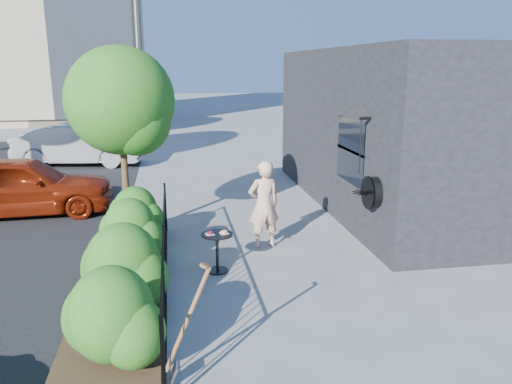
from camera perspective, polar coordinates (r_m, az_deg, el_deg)
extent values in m
plane|color=gray|center=(8.65, -0.08, -10.26)|extent=(120.00, 120.00, 0.00)
cube|color=black|center=(14.12, 19.36, 7.00)|extent=(6.00, 9.00, 4.00)
cube|color=black|center=(11.00, 10.80, 4.65)|extent=(0.04, 1.60, 1.40)
cube|color=black|center=(11.00, 10.82, 4.65)|extent=(0.05, 1.70, 0.06)
cylinder|color=black|center=(9.72, 13.21, -0.05)|extent=(0.18, 0.60, 0.60)
cylinder|color=black|center=(9.68, 12.67, -0.08)|extent=(0.03, 0.64, 0.64)
cube|color=black|center=(9.93, 12.43, 8.22)|extent=(0.25, 0.06, 0.06)
cylinder|color=black|center=(9.97, 11.83, 5.08)|extent=(0.02, 0.02, 1.05)
cylinder|color=black|center=(5.65, -10.56, -18.57)|extent=(0.05, 0.05, 1.10)
cylinder|color=black|center=(8.33, -10.39, -7.38)|extent=(0.05, 0.05, 1.10)
cylinder|color=black|center=(11.18, -10.31, -1.75)|extent=(0.05, 0.05, 1.10)
cube|color=black|center=(8.16, -10.55, -4.05)|extent=(0.03, 6.00, 0.03)
cube|color=black|center=(8.51, -10.25, -10.20)|extent=(0.03, 6.00, 0.03)
cylinder|color=black|center=(5.73, -10.55, -18.03)|extent=(0.02, 0.02, 1.04)
cylinder|color=black|center=(5.90, -10.54, -17.00)|extent=(0.02, 0.02, 1.04)
cylinder|color=black|center=(6.07, -10.52, -16.03)|extent=(0.02, 0.02, 1.04)
cylinder|color=black|center=(6.25, -10.51, -15.11)|extent=(0.02, 0.02, 1.04)
cylinder|color=black|center=(6.42, -10.49, -14.24)|extent=(0.02, 0.02, 1.04)
cylinder|color=black|center=(6.60, -10.48, -13.42)|extent=(0.02, 0.02, 1.04)
cylinder|color=black|center=(6.78, -10.47, -12.64)|extent=(0.02, 0.02, 1.04)
cylinder|color=black|center=(6.96, -10.46, -11.90)|extent=(0.02, 0.02, 1.04)
cylinder|color=black|center=(7.14, -10.45, -11.19)|extent=(0.02, 0.02, 1.04)
cylinder|color=black|center=(7.32, -10.44, -10.53)|extent=(0.02, 0.02, 1.04)
cylinder|color=black|center=(7.50, -10.43, -9.89)|extent=(0.02, 0.02, 1.04)
cylinder|color=black|center=(7.68, -10.42, -9.29)|extent=(0.02, 0.02, 1.04)
cylinder|color=black|center=(7.87, -10.41, -8.71)|extent=(0.02, 0.02, 1.04)
cylinder|color=black|center=(8.05, -10.40, -8.16)|extent=(0.02, 0.02, 1.04)
cylinder|color=black|center=(8.24, -10.39, -7.63)|extent=(0.02, 0.02, 1.04)
cylinder|color=black|center=(8.42, -10.39, -7.13)|extent=(0.02, 0.02, 1.04)
cylinder|color=black|center=(8.61, -10.38, -6.65)|extent=(0.02, 0.02, 1.04)
cylinder|color=black|center=(8.80, -10.37, -6.19)|extent=(0.02, 0.02, 1.04)
cylinder|color=black|center=(8.99, -10.37, -5.75)|extent=(0.02, 0.02, 1.04)
cylinder|color=black|center=(9.17, -10.36, -5.32)|extent=(0.02, 0.02, 1.04)
cylinder|color=black|center=(9.36, -10.35, -4.92)|extent=(0.02, 0.02, 1.04)
cylinder|color=black|center=(9.55, -10.35, -4.53)|extent=(0.02, 0.02, 1.04)
cylinder|color=black|center=(9.74, -10.34, -4.15)|extent=(0.02, 0.02, 1.04)
cylinder|color=black|center=(9.93, -10.34, -3.79)|extent=(0.02, 0.02, 1.04)
cylinder|color=black|center=(10.12, -10.33, -3.45)|extent=(0.02, 0.02, 1.04)
cylinder|color=black|center=(10.31, -10.33, -3.11)|extent=(0.02, 0.02, 1.04)
cylinder|color=black|center=(10.51, -10.32, -2.79)|extent=(0.02, 0.02, 1.04)
cylinder|color=black|center=(10.70, -10.32, -2.48)|extent=(0.02, 0.02, 1.04)
cylinder|color=black|center=(10.89, -10.31, -2.18)|extent=(0.02, 0.02, 1.04)
cylinder|color=black|center=(11.08, -10.31, -1.89)|extent=(0.02, 0.02, 1.04)
cube|color=#382616|center=(8.57, -15.00, -10.71)|extent=(1.30, 6.00, 0.08)
ellipsoid|color=#255E15|center=(6.31, -16.17, -13.60)|extent=(1.10, 1.10, 1.24)
ellipsoid|color=#255E15|center=(7.76, -14.94, -8.12)|extent=(1.10, 1.10, 1.24)
ellipsoid|color=#255E15|center=(9.16, -14.17, -4.58)|extent=(1.10, 1.10, 1.24)
ellipsoid|color=#255E15|center=(10.49, -13.64, -2.14)|extent=(1.10, 1.10, 1.24)
cylinder|color=#3F2B19|center=(10.87, -14.68, 1.09)|extent=(0.14, 0.14, 2.40)
sphere|color=#255E15|center=(10.63, -15.24, 9.73)|extent=(2.20, 2.20, 2.20)
sphere|color=#255E15|center=(10.43, -13.57, 7.93)|extent=(1.43, 1.43, 1.43)
cylinder|color=black|center=(8.84, -4.48, -4.86)|extent=(0.57, 0.57, 0.03)
cylinder|color=black|center=(8.96, -4.44, -6.97)|extent=(0.06, 0.06, 0.68)
cylinder|color=black|center=(9.09, -4.40, -8.94)|extent=(0.38, 0.38, 0.03)
cube|color=white|center=(8.82, -5.29, -4.81)|extent=(0.17, 0.17, 0.01)
cube|color=white|center=(8.85, -3.67, -4.72)|extent=(0.17, 0.17, 0.01)
torus|color=#4B0C12|center=(8.81, -5.29, -4.66)|extent=(0.13, 0.13, 0.04)
torus|color=tan|center=(8.84, -3.67, -4.57)|extent=(0.13, 0.13, 0.04)
imported|color=#D6A58A|center=(9.96, 0.90, -1.46)|extent=(0.72, 0.53, 1.78)
cylinder|color=brown|center=(5.86, -7.82, -14.25)|extent=(0.58, 0.05, 1.27)
cube|color=gray|center=(6.22, -9.51, -19.98)|extent=(0.13, 0.20, 0.27)
cylinder|color=brown|center=(5.59, -5.91, -8.36)|extent=(0.11, 0.11, 0.07)
imported|color=maroon|center=(13.49, -25.27, 0.68)|extent=(4.42, 1.99, 1.48)
imported|color=#A4A4A8|center=(19.55, -19.50, 5.11)|extent=(4.77, 2.27, 1.51)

